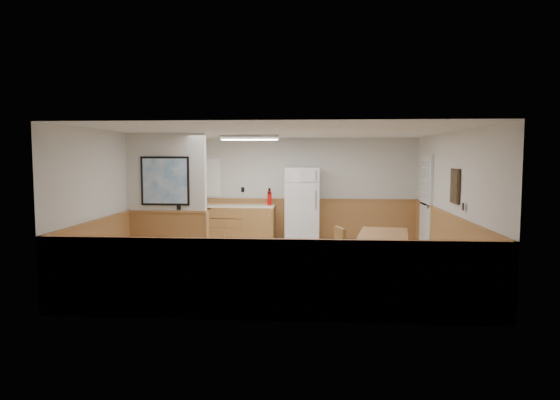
# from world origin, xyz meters

# --- Properties ---
(ground) EXTENTS (6.00, 6.00, 0.00)m
(ground) POSITION_xyz_m (0.00, 0.00, 0.00)
(ground) COLOR beige
(ground) RESTS_ON ground
(ceiling) EXTENTS (6.00, 6.00, 0.02)m
(ceiling) POSITION_xyz_m (0.00, 0.00, 2.50)
(ceiling) COLOR silver
(ceiling) RESTS_ON back_wall
(back_wall) EXTENTS (6.00, 0.02, 2.50)m
(back_wall) POSITION_xyz_m (0.00, 3.00, 1.25)
(back_wall) COLOR silver
(back_wall) RESTS_ON ground
(right_wall) EXTENTS (0.02, 6.00, 2.50)m
(right_wall) POSITION_xyz_m (3.00, 0.00, 1.25)
(right_wall) COLOR silver
(right_wall) RESTS_ON ground
(left_wall) EXTENTS (0.02, 6.00, 2.50)m
(left_wall) POSITION_xyz_m (-3.00, 0.00, 1.25)
(left_wall) COLOR silver
(left_wall) RESTS_ON ground
(wainscot_back) EXTENTS (6.00, 0.04, 1.00)m
(wainscot_back) POSITION_xyz_m (0.00, 2.98, 0.50)
(wainscot_back) COLOR #9E673F
(wainscot_back) RESTS_ON ground
(wainscot_right) EXTENTS (0.04, 6.00, 1.00)m
(wainscot_right) POSITION_xyz_m (2.98, 0.00, 0.50)
(wainscot_right) COLOR #9E673F
(wainscot_right) RESTS_ON ground
(wainscot_left) EXTENTS (0.04, 6.00, 1.00)m
(wainscot_left) POSITION_xyz_m (-2.98, 0.00, 0.50)
(wainscot_left) COLOR #9E673F
(wainscot_left) RESTS_ON ground
(partition_wall) EXTENTS (1.50, 0.20, 2.50)m
(partition_wall) POSITION_xyz_m (-2.25, 0.19, 1.23)
(partition_wall) COLOR silver
(partition_wall) RESTS_ON ground
(kitchen_counter) EXTENTS (2.20, 0.61, 1.00)m
(kitchen_counter) POSITION_xyz_m (-1.21, 2.68, 0.46)
(kitchen_counter) COLOR #A6743B
(kitchen_counter) RESTS_ON ground
(exterior_door) EXTENTS (0.07, 1.02, 2.15)m
(exterior_door) POSITION_xyz_m (2.96, 1.90, 1.05)
(exterior_door) COLOR silver
(exterior_door) RESTS_ON ground
(kitchen_window) EXTENTS (0.80, 0.04, 1.00)m
(kitchen_window) POSITION_xyz_m (-2.10, 2.98, 1.55)
(kitchen_window) COLOR silver
(kitchen_window) RESTS_ON back_wall
(wall_painting) EXTENTS (0.04, 0.50, 0.60)m
(wall_painting) POSITION_xyz_m (2.97, -0.30, 1.55)
(wall_painting) COLOR #342215
(wall_painting) RESTS_ON right_wall
(fluorescent_fixture) EXTENTS (1.20, 0.30, 0.09)m
(fluorescent_fixture) POSITION_xyz_m (-0.80, 1.30, 2.45)
(fluorescent_fixture) COLOR silver
(fluorescent_fixture) RESTS_ON ceiling
(refrigerator) EXTENTS (0.80, 0.72, 1.80)m
(refrigerator) POSITION_xyz_m (0.26, 2.63, 0.90)
(refrigerator) COLOR silver
(refrigerator) RESTS_ON ground
(dining_table) EXTENTS (1.06, 1.72, 0.75)m
(dining_table) POSITION_xyz_m (1.72, -0.59, 0.65)
(dining_table) COLOR #A6683D
(dining_table) RESTS_ON ground
(dining_bench) EXTENTS (0.49, 1.68, 0.45)m
(dining_bench) POSITION_xyz_m (2.80, -0.55, 0.35)
(dining_bench) COLOR #A6683D
(dining_bench) RESTS_ON ground
(dining_chair) EXTENTS (0.68, 0.55, 0.85)m
(dining_chair) POSITION_xyz_m (1.08, -0.56, 0.50)
(dining_chair) COLOR #A6683D
(dining_chair) RESTS_ON ground
(fire_extinguisher) EXTENTS (0.10, 0.10, 0.41)m
(fire_extinguisher) POSITION_xyz_m (-0.52, 2.70, 1.08)
(fire_extinguisher) COLOR red
(fire_extinguisher) RESTS_ON kitchen_counter
(soap_bottle) EXTENTS (0.09, 0.09, 0.25)m
(soap_bottle) POSITION_xyz_m (-2.33, 2.70, 1.02)
(soap_bottle) COLOR #188433
(soap_bottle) RESTS_ON kitchen_counter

